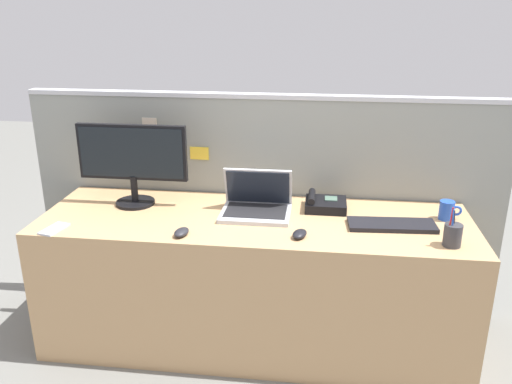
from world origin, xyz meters
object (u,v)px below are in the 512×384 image
computer_mouse_right_hand (300,234)px  cell_phone_silver_slab (54,229)px  laptop (257,203)px  pen_cup (453,235)px  desk_phone (324,204)px  computer_mouse_left_hand (181,232)px  keyboard_main (392,225)px  desktop_monitor (132,158)px  coffee_mug (447,210)px

computer_mouse_right_hand → cell_phone_silver_slab: computer_mouse_right_hand is taller
laptop → pen_cup: laptop is taller
desk_phone → computer_mouse_left_hand: desk_phone is taller
computer_mouse_left_hand → keyboard_main: bearing=23.1°
pen_cup → laptop: bearing=162.8°
computer_mouse_right_hand → computer_mouse_left_hand: size_ratio=1.00×
desktop_monitor → desk_phone: desktop_monitor is taller
computer_mouse_right_hand → pen_cup: (0.67, -0.01, 0.04)m
computer_mouse_left_hand → coffee_mug: size_ratio=0.91×
computer_mouse_right_hand → computer_mouse_left_hand: same height
desk_phone → computer_mouse_left_hand: 0.77m
keyboard_main → computer_mouse_left_hand: bearing=-170.8°
computer_mouse_left_hand → cell_phone_silver_slab: 0.62m
laptop → computer_mouse_left_hand: laptop is taller
cell_phone_silver_slab → desktop_monitor: bearing=67.5°
desktop_monitor → coffee_mug: 1.61m
desktop_monitor → coffee_mug: size_ratio=5.23×
pen_cup → cell_phone_silver_slab: size_ratio=1.24×
desk_phone → computer_mouse_right_hand: desk_phone is taller
keyboard_main → computer_mouse_left_hand: size_ratio=4.13×
cell_phone_silver_slab → desk_phone: bearing=31.0°
keyboard_main → coffee_mug: coffee_mug is taller
computer_mouse_right_hand → computer_mouse_left_hand: 0.54m
desktop_monitor → computer_mouse_left_hand: (0.35, -0.37, -0.24)m
computer_mouse_left_hand → coffee_mug: 1.30m
pen_cup → desk_phone: bearing=146.3°
computer_mouse_right_hand → cell_phone_silver_slab: size_ratio=0.67×
laptop → keyboard_main: (0.67, -0.10, -0.04)m
pen_cup → keyboard_main: bearing=143.4°
pen_cup → computer_mouse_right_hand: bearing=179.4°
keyboard_main → computer_mouse_left_hand: computer_mouse_left_hand is taller
pen_cup → computer_mouse_left_hand: bearing=-177.9°
desktop_monitor → desk_phone: 1.03m
desk_phone → keyboard_main: desk_phone is taller
desk_phone → computer_mouse_right_hand: (-0.11, -0.37, -0.01)m
laptop → cell_phone_silver_slab: size_ratio=2.35×
coffee_mug → desktop_monitor: bearing=179.4°
computer_mouse_left_hand → desktop_monitor: bearing=143.6°
desktop_monitor → computer_mouse_right_hand: (0.89, -0.32, -0.24)m
desk_phone → coffee_mug: size_ratio=1.92×
computer_mouse_left_hand → laptop: bearing=56.7°
laptop → pen_cup: (0.90, -0.28, 0.00)m
keyboard_main → pen_cup: 0.30m
desk_phone → keyboard_main: (0.32, -0.20, -0.02)m
desktop_monitor → laptop: desktop_monitor is taller
desktop_monitor → laptop: 0.69m
coffee_mug → computer_mouse_right_hand: bearing=-156.9°
coffee_mug → desk_phone: bearing=173.9°
coffee_mug → keyboard_main: bearing=-154.5°
laptop → cell_phone_silver_slab: laptop is taller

